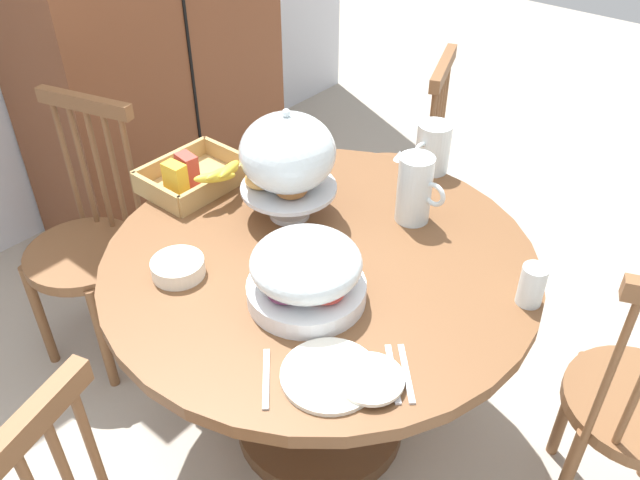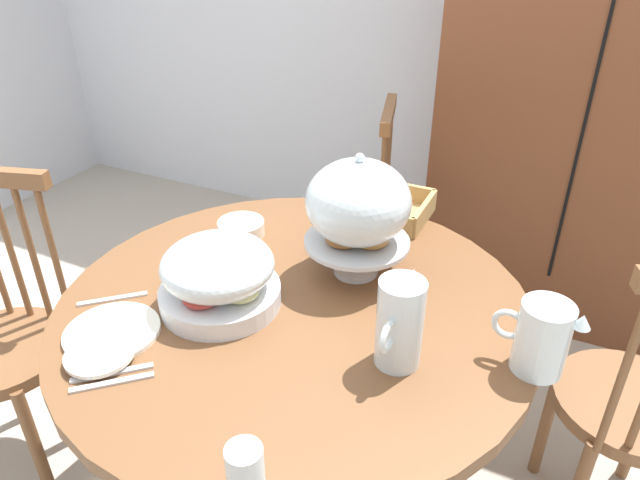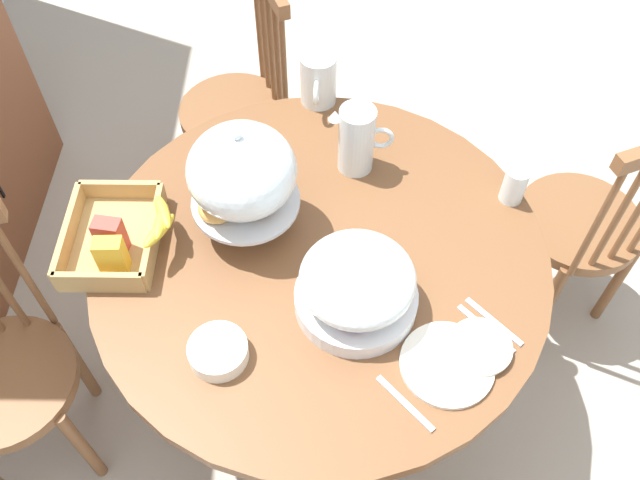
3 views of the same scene
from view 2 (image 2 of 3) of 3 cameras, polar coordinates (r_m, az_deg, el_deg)
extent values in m
cube|color=brown|center=(2.57, 25.09, 12.54)|extent=(1.10, 0.56, 1.90)
cube|color=black|center=(2.27, 25.16, 13.03)|extent=(0.01, 0.01, 1.52)
cylinder|color=brown|center=(1.48, -2.53, -6.64)|extent=(1.19, 1.19, 0.04)
cylinder|color=brown|center=(1.71, -2.27, -15.69)|extent=(0.14, 0.14, 0.63)
cylinder|color=brown|center=(1.81, 28.16, -14.01)|extent=(0.40, 0.40, 0.04)
cylinder|color=brown|center=(2.11, 28.90, -15.67)|extent=(0.04, 0.04, 0.45)
cylinder|color=brown|center=(2.00, 21.35, -16.17)|extent=(0.04, 0.04, 0.45)
cylinder|color=brown|center=(1.50, 27.54, -11.78)|extent=(0.02, 0.02, 0.48)
cylinder|color=brown|center=(2.37, 2.19, 0.93)|extent=(0.40, 0.40, 0.04)
cylinder|color=brown|center=(2.63, -0.50, -1.63)|extent=(0.04, 0.04, 0.45)
cylinder|color=brown|center=(2.40, -1.71, -5.10)|extent=(0.04, 0.04, 0.45)
cylinder|color=brown|center=(2.60, 5.59, -2.19)|extent=(0.04, 0.04, 0.45)
cylinder|color=brown|center=(2.37, 4.98, -5.76)|extent=(0.04, 0.04, 0.45)
cylinder|color=brown|center=(2.38, 6.63, 7.26)|extent=(0.02, 0.02, 0.48)
cylinder|color=brown|center=(2.32, 6.50, 6.61)|extent=(0.02, 0.02, 0.48)
cylinder|color=brown|center=(2.25, 6.36, 5.91)|extent=(0.02, 0.02, 0.48)
cylinder|color=brown|center=(2.19, 6.22, 5.17)|extent=(0.02, 0.02, 0.48)
cylinder|color=brown|center=(2.13, 6.07, 4.39)|extent=(0.02, 0.02, 0.48)
cube|color=brown|center=(2.16, 6.75, 12.21)|extent=(0.13, 0.36, 0.05)
cylinder|color=brown|center=(2.00, -28.82, -9.62)|extent=(0.40, 0.40, 0.04)
cylinder|color=brown|center=(1.99, -26.11, -17.81)|extent=(0.04, 0.04, 0.45)
cylinder|color=brown|center=(2.29, -28.33, -11.28)|extent=(0.04, 0.04, 0.45)
cylinder|color=brown|center=(2.15, -22.16, -12.65)|extent=(0.04, 0.04, 0.45)
cylinder|color=brown|center=(1.98, -27.95, -1.38)|extent=(0.02, 0.02, 0.48)
cylinder|color=brown|center=(1.94, -26.28, -1.57)|extent=(0.02, 0.02, 0.48)
cylinder|color=brown|center=(1.90, -24.53, -1.77)|extent=(0.02, 0.02, 0.48)
cylinder|color=silver|center=(1.58, 3.53, -2.90)|extent=(0.12, 0.12, 0.02)
cylinder|color=silver|center=(1.56, 3.57, -1.76)|extent=(0.03, 0.03, 0.09)
cylinder|color=silver|center=(1.53, 3.63, -0.14)|extent=(0.28, 0.28, 0.01)
torus|color=#B27033|center=(1.51, 5.00, 0.23)|extent=(0.10, 0.10, 0.03)
torus|color=#D19347|center=(1.59, 3.14, 2.03)|extent=(0.10, 0.10, 0.03)
torus|color=#935628|center=(1.50, 2.30, 0.29)|extent=(0.10, 0.10, 0.03)
ellipsoid|color=silver|center=(1.48, 3.77, 3.74)|extent=(0.27, 0.27, 0.22)
sphere|color=silver|center=(1.43, 3.93, 8.05)|extent=(0.02, 0.02, 0.02)
cylinder|color=silver|center=(1.47, -9.73, -5.41)|extent=(0.30, 0.30, 0.05)
ellipsoid|color=beige|center=(1.41, -7.84, -5.11)|extent=(0.09, 0.09, 0.03)
ellipsoid|color=#8CBF59|center=(1.49, -8.53, -2.88)|extent=(0.09, 0.09, 0.03)
ellipsoid|color=#6B2D4C|center=(1.49, -11.78, -3.37)|extent=(0.09, 0.09, 0.03)
ellipsoid|color=#CC3D33|center=(1.41, -11.54, -5.55)|extent=(0.09, 0.09, 0.03)
ellipsoid|color=silver|center=(1.42, -10.04, -2.44)|extent=(0.28, 0.28, 0.13)
cylinder|color=silver|center=(1.31, 20.96, -8.96)|extent=(0.11, 0.11, 0.16)
cylinder|color=orange|center=(1.33, 20.77, -9.80)|extent=(0.10, 0.10, 0.11)
cone|color=silver|center=(1.27, 24.39, -7.28)|extent=(0.04, 0.04, 0.03)
torus|color=silver|center=(1.31, 18.00, -7.87)|extent=(0.07, 0.02, 0.07)
cylinder|color=silver|center=(1.24, 7.83, -8.09)|extent=(0.10, 0.10, 0.21)
cylinder|color=white|center=(1.26, 7.74, -9.20)|extent=(0.09, 0.09, 0.14)
cone|color=silver|center=(1.24, 9.15, -3.40)|extent=(0.04, 0.04, 0.03)
torus|color=silver|center=(1.19, 6.66, -9.46)|extent=(0.02, 0.07, 0.07)
cube|color=tan|center=(1.88, 5.75, 2.75)|extent=(0.30, 0.22, 0.01)
cube|color=tan|center=(1.78, 4.54, 2.11)|extent=(0.30, 0.02, 0.07)
cube|color=tan|center=(1.96, 6.93, 4.82)|extent=(0.30, 0.02, 0.07)
cube|color=tan|center=(1.92, 1.60, 4.42)|extent=(0.02, 0.22, 0.07)
cube|color=tan|center=(1.83, 10.19, 2.58)|extent=(0.02, 0.22, 0.07)
cube|color=gold|center=(1.86, 3.05, 4.64)|extent=(0.05, 0.07, 0.11)
cube|color=#B23D33|center=(1.86, 4.91, 4.45)|extent=(0.05, 0.08, 0.11)
ellipsoid|color=yellow|center=(1.74, 3.33, 3.65)|extent=(0.14, 0.08, 0.05)
ellipsoid|color=yellow|center=(1.73, 4.25, 3.45)|extent=(0.13, 0.03, 0.05)
ellipsoid|color=yellow|center=(1.72, 5.18, 3.25)|extent=(0.14, 0.08, 0.05)
cylinder|color=white|center=(1.45, -19.72, -8.47)|extent=(0.22, 0.22, 0.01)
cylinder|color=white|center=(1.38, -20.81, -10.42)|extent=(0.15, 0.15, 0.01)
cylinder|color=white|center=(1.76, -7.75, 1.17)|extent=(0.14, 0.14, 0.04)
cylinder|color=silver|center=(1.04, -7.33, -21.70)|extent=(0.06, 0.06, 0.11)
cube|color=silver|center=(1.34, -19.72, -12.19)|extent=(0.13, 0.13, 0.01)
cube|color=silver|center=(1.32, -19.72, -13.04)|extent=(0.13, 0.13, 0.01)
cube|color=silver|center=(1.56, -19.68, -5.46)|extent=(0.13, 0.13, 0.01)
camera|label=1|loc=(1.68, -66.94, 22.05)|focal=36.65mm
camera|label=3|loc=(1.98, -41.44, 40.91)|focal=37.87mm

